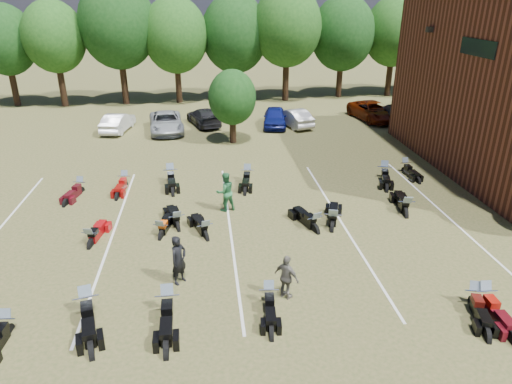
{
  "coord_description": "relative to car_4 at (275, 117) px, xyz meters",
  "views": [
    {
      "loc": [
        -3.89,
        -14.71,
        9.39
      ],
      "look_at": [
        -1.73,
        4.0,
        1.2
      ],
      "focal_mm": 32.0,
      "sensor_mm": 36.0,
      "label": 1
    }
  ],
  "objects": [
    {
      "name": "ground",
      "position": [
        -1.48,
        -19.24,
        -0.72
      ],
      "size": [
        160.0,
        160.0,
        0.0
      ],
      "primitive_type": "plane",
      "color": "brown",
      "rests_on": "ground"
    },
    {
      "name": "car_1",
      "position": [
        -11.78,
        0.0,
        -0.04
      ],
      "size": [
        2.12,
        4.28,
        1.35
      ],
      "primitive_type": "imported",
      "rotation": [
        0.0,
        0.0,
        2.97
      ],
      "color": "silver",
      "rests_on": "ground"
    },
    {
      "name": "car_2",
      "position": [
        -8.2,
        -0.55,
        -0.01
      ],
      "size": [
        2.91,
        5.33,
        1.42
      ],
      "primitive_type": "imported",
      "rotation": [
        0.0,
        0.0,
        0.11
      ],
      "color": "#95989D",
      "rests_on": "ground"
    },
    {
      "name": "car_3",
      "position": [
        -5.42,
        1.03,
        -0.07
      ],
      "size": [
        3.03,
        4.8,
        1.3
      ],
      "primitive_type": "imported",
      "rotation": [
        0.0,
        0.0,
        3.44
      ],
      "color": "black",
      "rests_on": "ground"
    },
    {
      "name": "car_4",
      "position": [
        0.0,
        0.0,
        0.0
      ],
      "size": [
        2.34,
        4.43,
        1.44
      ],
      "primitive_type": "imported",
      "rotation": [
        0.0,
        0.0,
        -0.16
      ],
      "color": "navy",
      "rests_on": "ground"
    },
    {
      "name": "car_5",
      "position": [
        1.46,
        -0.07,
        -0.04
      ],
      "size": [
        2.57,
        4.35,
        1.35
      ],
      "primitive_type": "imported",
      "rotation": [
        0.0,
        0.0,
        3.44
      ],
      "color": "beige",
      "rests_on": "ground"
    },
    {
      "name": "car_6",
      "position": [
        8.17,
        1.06,
        0.0
      ],
      "size": [
        3.26,
        5.54,
        1.45
      ],
      "primitive_type": "imported",
      "rotation": [
        0.0,
        0.0,
        0.17
      ],
      "color": "#5A1605",
      "rests_on": "ground"
    },
    {
      "name": "car_7",
      "position": [
        9.67,
        0.41,
        -0.02
      ],
      "size": [
        2.21,
        4.88,
        1.39
      ],
      "primitive_type": "imported",
      "rotation": [
        0.0,
        0.0,
        3.08
      ],
      "color": "#35363A",
      "rests_on": "ground"
    },
    {
      "name": "person_black",
      "position": [
        -6.48,
        -20.17,
        0.19
      ],
      "size": [
        0.77,
        0.79,
        1.82
      ],
      "primitive_type": "imported",
      "rotation": [
        0.0,
        0.0,
        0.83
      ],
      "color": "black",
      "rests_on": "ground"
    },
    {
      "name": "person_green",
      "position": [
        -4.57,
        -14.47,
        0.23
      ],
      "size": [
        1.11,
        1.0,
        1.89
      ],
      "primitive_type": "imported",
      "rotation": [
        0.0,
        0.0,
        3.5
      ],
      "color": "#286B3B",
      "rests_on": "ground"
    },
    {
      "name": "person_grey",
      "position": [
        -2.91,
        -21.47,
        0.08
      ],
      "size": [
        0.94,
        0.94,
        1.6
      ],
      "primitive_type": "imported",
      "rotation": [
        0.0,
        0.0,
        2.35
      ],
      "color": "#605B52",
      "rests_on": "ground"
    },
    {
      "name": "motorcycle_0",
      "position": [
        -11.54,
        -22.28,
        -0.72
      ],
      "size": [
        0.77,
        2.08,
        1.14
      ],
      "primitive_type": null,
      "rotation": [
        0.0,
        0.0,
        -0.06
      ],
      "color": "black",
      "rests_on": "ground"
    },
    {
      "name": "motorcycle_1",
      "position": [
        -9.33,
        -21.66,
        -0.72
      ],
      "size": [
        1.42,
        2.65,
        1.41
      ],
      "primitive_type": null,
      "rotation": [
        0.0,
        0.0,
        0.25
      ],
      "color": "black",
      "rests_on": "ground"
    },
    {
      "name": "motorcycle_3",
      "position": [
        -6.8,
        -21.85,
        -0.72
      ],
      "size": [
        0.85,
        2.5,
        1.39
      ],
      "primitive_type": null,
      "rotation": [
        0.0,
        0.0,
        0.02
      ],
      "color": "black",
      "rests_on": "ground"
    },
    {
      "name": "motorcycle_4",
      "position": [
        -3.54,
        -21.77,
        -0.72
      ],
      "size": [
        0.86,
        2.16,
        1.17
      ],
      "primitive_type": null,
      "rotation": [
        0.0,
        0.0,
        -0.09
      ],
      "color": "black",
      "rests_on": "ground"
    },
    {
      "name": "motorcycle_5",
      "position": [
        3.09,
        -22.61,
        -0.72
      ],
      "size": [
        1.24,
        2.26,
        1.2
      ],
      "primitive_type": null,
      "rotation": [
        0.0,
        0.0,
        -0.27
      ],
      "color": "black",
      "rests_on": "ground"
    },
    {
      "name": "motorcycle_6",
      "position": [
        3.41,
        -22.71,
        -0.72
      ],
      "size": [
        0.85,
        2.31,
        1.27
      ],
      "primitive_type": null,
      "rotation": [
        0.0,
        0.0,
        -0.05
      ],
      "color": "#430910",
      "rests_on": "ground"
    },
    {
      "name": "motorcycle_7",
      "position": [
        -10.18,
        -17.2,
        -0.72
      ],
      "size": [
        1.06,
        2.25,
        1.2
      ],
      "primitive_type": null,
      "rotation": [
        0.0,
        0.0,
        2.97
      ],
      "color": "maroon",
      "rests_on": "ground"
    },
    {
      "name": "motorcycle_8",
      "position": [
        -7.4,
        -16.79,
        -0.72
      ],
      "size": [
        1.13,
        2.2,
        1.17
      ],
      "primitive_type": null,
      "rotation": [
        0.0,
        0.0,
        2.91
      ],
      "color": "black",
      "rests_on": "ground"
    },
    {
      "name": "motorcycle_9",
      "position": [
        -6.75,
        -16.11,
        -0.72
      ],
      "size": [
        1.27,
        2.35,
        1.25
      ],
      "primitive_type": null,
      "rotation": [
        0.0,
        0.0,
        3.4
      ],
      "color": "black",
      "rests_on": "ground"
    },
    {
      "name": "motorcycle_10",
      "position": [
        -5.55,
        -17.07,
        -0.72
      ],
      "size": [
        1.35,
        2.32,
        1.23
      ],
      "primitive_type": null,
      "rotation": [
        0.0,
        0.0,
        3.46
      ],
      "color": "black",
      "rests_on": "ground"
    },
    {
      "name": "motorcycle_11",
      "position": [
        -0.06,
        -16.89,
        -0.72
      ],
      "size": [
        1.5,
        2.61,
        1.39
      ],
      "primitive_type": null,
      "rotation": [
        0.0,
        0.0,
        2.84
      ],
      "color": "black",
      "rests_on": "ground"
    },
    {
      "name": "motorcycle_12",
      "position": [
        -0.87,
        -17.01,
        -0.72
      ],
      "size": [
        1.5,
        2.49,
        1.32
      ],
      "primitive_type": null,
      "rotation": [
        0.0,
        0.0,
        3.48
      ],
      "color": "black",
      "rests_on": "ground"
    },
    {
      "name": "motorcycle_13",
      "position": [
        3.65,
        -15.97,
        -0.72
      ],
      "size": [
        1.19,
        2.57,
        1.38
      ],
      "primitive_type": null,
      "rotation": [
        0.0,
        0.0,
        2.97
      ],
      "color": "black",
      "rests_on": "ground"
    },
    {
      "name": "motorcycle_14",
      "position": [
        -11.88,
        -11.54,
        -0.72
      ],
      "size": [
        1.15,
        2.24,
        1.19
      ],
      "primitive_type": null,
      "rotation": [
        0.0,
        0.0,
        -0.23
      ],
      "color": "#430912",
      "rests_on": "ground"
    },
    {
      "name": "motorcycle_15",
      "position": [
        -9.72,
        -10.97,
        -0.72
      ],
      "size": [
        0.92,
        2.25,
        1.22
      ],
      "primitive_type": null,
      "rotation": [
        0.0,
        0.0,
        -0.1
      ],
      "color": "maroon",
      "rests_on": "ground"
    },
    {
      "name": "motorcycle_16",
      "position": [
        -7.34,
        -10.52,
        -0.72
      ],
      "size": [
        1.06,
        2.58,
        1.4
      ],
      "primitive_type": null,
      "rotation": [
        0.0,
        0.0,
        0.11
      ],
      "color": "black",
      "rests_on": "ground"
    },
    {
      "name": "motorcycle_18",
      "position": [
        -3.2,
        -10.96,
        -0.72
      ],
      "size": [
        1.13,
        2.46,
        1.32
      ],
      "primitive_type": null,
      "rotation": [
        0.0,
        0.0,
        -0.16
      ],
      "color": "black",
      "rests_on": "ground"
    },
    {
      "name": "motorcycle_19",
      "position": [
        4.36,
        -11.39,
        -0.72
      ],
      "size": [
        1.43,
        2.57,
        1.37
      ],
      "primitive_type": null,
      "rotation": [
        0.0,
        0.0,
        -0.28
      ],
      "color": "black",
      "rests_on": "ground"
    },
    {
      "name": "motorcycle_20",
      "position": [
        5.89,
        -10.67,
        -0.72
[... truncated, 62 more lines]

